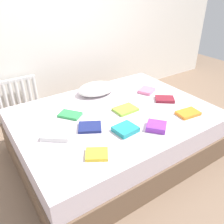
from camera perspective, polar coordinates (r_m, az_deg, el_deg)
The scene contains 15 objects.
ground_plane at distance 2.70m, azimuth 0.60°, elevation -9.32°, with size 8.00×8.00×0.00m, color #7F6651.
back_wall at distance 3.31m, azimuth -13.90°, elevation 23.78°, with size 6.00×0.10×2.80m, color silver.
bed at distance 2.55m, azimuth 0.63°, elevation -5.01°, with size 2.00×1.50×0.50m.
radiator at distance 3.25m, azimuth -21.77°, elevation 3.52°, with size 0.49×0.04×0.48m.
pillow at distance 2.80m, azimuth -3.77°, elevation 5.66°, with size 0.46×0.33×0.12m, color white.
textbook_navy at distance 2.16m, azimuth -5.39°, elevation -3.67°, with size 0.21×0.17×0.03m, color navy.
textbook_orange at distance 2.49m, azimuth 17.93°, elevation -0.27°, with size 0.22×0.15×0.03m, color orange.
textbook_white at distance 2.09m, azimuth -13.41°, elevation -5.55°, with size 0.24×0.14×0.04m, color white.
textbook_pink at distance 2.88m, azimuth 8.39°, elevation 5.17°, with size 0.19×0.16×0.04m, color pink.
textbook_lime at distance 2.44m, azimuth 3.27°, elevation 0.64°, with size 0.23×0.17×0.03m, color #8CC638.
textbook_purple at distance 2.18m, azimuth 10.70°, elevation -3.44°, with size 0.17×0.16×0.05m, color purple.
textbook_yellow at distance 1.85m, azimuth -3.71°, elevation -10.18°, with size 0.17×0.14×0.03m, color yellow.
textbook_maroon at distance 2.71m, azimuth 12.63°, elevation 3.06°, with size 0.21×0.16×0.03m, color maroon.
textbook_green at distance 2.38m, azimuth -10.13°, elevation -0.66°, with size 0.21×0.14×0.03m, color green.
textbook_teal at distance 2.12m, azimuth 3.28°, elevation -4.18°, with size 0.20×0.18×0.04m, color teal.
Camera 1 is at (-1.19, -1.72, 1.70)m, focal length 37.75 mm.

